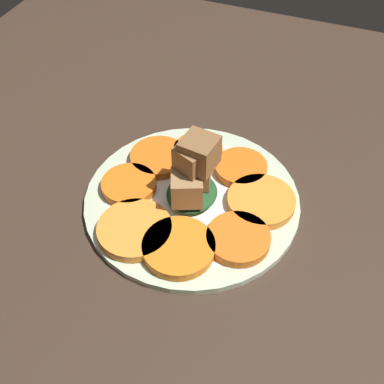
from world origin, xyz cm
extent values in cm
cube|color=#38281E|center=(0.00, 0.00, 1.00)|extent=(120.00, 120.00, 2.00)
cylinder|color=beige|center=(0.00, 0.00, 2.50)|extent=(30.96, 30.96, 1.00)
cylinder|color=white|center=(0.00, 0.00, 2.55)|extent=(24.77, 24.77, 1.00)
cylinder|color=orange|center=(1.75, -9.18, 3.75)|extent=(7.99, 7.99, 1.30)
cylinder|color=orange|center=(8.85, -4.79, 3.75)|extent=(10.06, 10.06, 1.30)
cylinder|color=orange|center=(9.41, 1.84, 3.75)|extent=(9.60, 9.60, 1.30)
cylinder|color=orange|center=(5.24, 8.60, 3.75)|extent=(8.55, 8.55, 1.30)
cylinder|color=orange|center=(-2.25, 9.61, 3.75)|extent=(9.63, 9.63, 1.30)
cylinder|color=orange|center=(-7.64, 4.90, 3.75)|extent=(7.91, 7.91, 1.30)
cylinder|color=orange|center=(-8.76, -2.40, 3.75)|extent=(7.69, 7.69, 1.30)
cylinder|color=orange|center=(-5.20, -7.59, 3.75)|extent=(8.70, 8.70, 1.30)
ellipsoid|color=#1E4723|center=(0.00, 0.00, 3.94)|extent=(7.98, 7.18, 1.67)
cube|color=#9E754C|center=(-1.63, -0.04, 6.81)|extent=(4.98, 4.98, 4.08)
cube|color=#9E754C|center=(1.95, -0.29, 6.89)|extent=(5.54, 5.54, 4.23)
cube|color=olive|center=(-0.04, -0.47, 10.55)|extent=(5.01, 5.01, 3.85)
cube|color=brown|center=(-0.57, 0.80, 11.43)|extent=(4.99, 4.99, 4.44)
cube|color=silver|center=(4.93, -6.41, 3.30)|extent=(12.70, 4.42, 0.40)
cube|color=silver|center=(-2.03, -8.29, 3.30)|extent=(2.11, 2.64, 0.40)
cube|color=silver|center=(-4.97, -10.12, 3.30)|extent=(4.97, 1.62, 0.40)
cube|color=silver|center=(-5.14, -9.47, 3.30)|extent=(4.97, 1.62, 0.40)
cube|color=silver|center=(-5.31, -8.83, 3.30)|extent=(4.97, 1.62, 0.40)
cube|color=silver|center=(-5.49, -8.19, 3.30)|extent=(4.97, 1.62, 0.40)
camera|label=1|loc=(43.25, 16.96, 54.36)|focal=45.00mm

